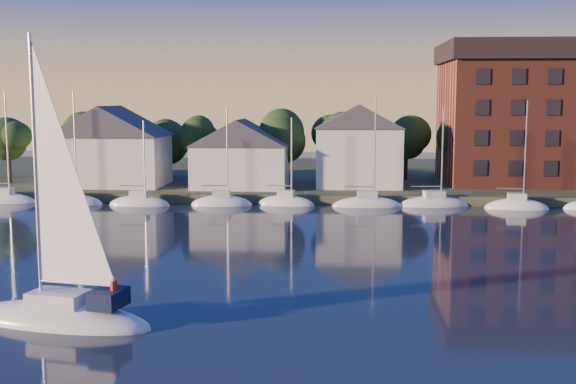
# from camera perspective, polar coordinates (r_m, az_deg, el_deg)

# --- Properties ---
(ground) EXTENTS (260.00, 260.00, 0.00)m
(ground) POSITION_cam_1_polar(r_m,az_deg,el_deg) (30.44, -6.92, -14.74)
(ground) COLOR black
(ground) RESTS_ON ground
(shoreline_land) EXTENTS (160.00, 50.00, 2.00)m
(shoreline_land) POSITION_cam_1_polar(r_m,az_deg,el_deg) (103.46, 0.89, 1.01)
(shoreline_land) COLOR #353E24
(shoreline_land) RESTS_ON ground
(wooden_dock) EXTENTS (120.00, 3.00, 1.00)m
(wooden_dock) POSITION_cam_1_polar(r_m,az_deg,el_deg) (80.69, 0.02, -0.79)
(wooden_dock) COLOR brown
(wooden_dock) RESTS_ON ground
(clubhouse_west) EXTENTS (13.65, 9.45, 9.64)m
(clubhouse_west) POSITION_cam_1_polar(r_m,az_deg,el_deg) (90.15, -13.83, 3.64)
(clubhouse_west) COLOR white
(clubhouse_west) RESTS_ON shoreline_land
(clubhouse_centre) EXTENTS (11.55, 8.40, 8.08)m
(clubhouse_centre) POSITION_cam_1_polar(r_m,az_deg,el_deg) (85.69, -3.76, 3.12)
(clubhouse_centre) COLOR white
(clubhouse_centre) RESTS_ON shoreline_land
(clubhouse_east) EXTENTS (10.50, 8.40, 9.80)m
(clubhouse_east) POSITION_cam_1_polar(r_m,az_deg,el_deg) (86.89, 5.62, 3.74)
(clubhouse_east) COLOR white
(clubhouse_east) RESTS_ON shoreline_land
(condo_block) EXTENTS (31.00, 17.00, 17.40)m
(condo_block) POSITION_cam_1_polar(r_m,az_deg,el_deg) (96.94, 21.18, 5.89)
(condo_block) COLOR brown
(condo_block) RESTS_ON shoreline_land
(tree_line) EXTENTS (93.40, 5.40, 8.90)m
(tree_line) POSITION_cam_1_polar(r_m,az_deg,el_deg) (90.85, 1.76, 4.67)
(tree_line) COLOR #3C281B
(tree_line) RESTS_ON shoreline_land
(moored_fleet) EXTENTS (87.50, 2.40, 12.05)m
(moored_fleet) POSITION_cam_1_polar(r_m,az_deg,el_deg) (77.71, -0.13, -1.03)
(moored_fleet) COLOR white
(moored_fleet) RESTS_ON ground
(hero_sailboat) EXTENTS (10.76, 5.35, 15.78)m
(hero_sailboat) POSITION_cam_1_polar(r_m,az_deg,el_deg) (39.24, -17.45, -8.94)
(hero_sailboat) COLOR white
(hero_sailboat) RESTS_ON ground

